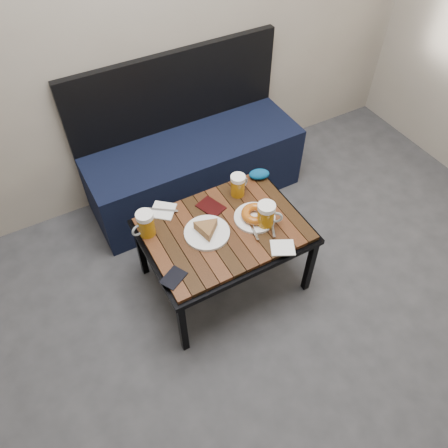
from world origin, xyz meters
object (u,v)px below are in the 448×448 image
cafe_table (224,233)px  passport_burgundy (211,207)px  beer_mug_left (145,224)px  passport_navy (174,278)px  plate_pie (207,230)px  bench (193,163)px  knit_pouch (259,174)px  beer_mug_centre (238,185)px  plate_bagel (255,216)px  beer_mug_right (266,215)px

cafe_table → passport_burgundy: size_ratio=5.95×
beer_mug_left → passport_navy: size_ratio=1.22×
plate_pie → passport_navy: bearing=-147.7°
bench → knit_pouch: bench is taller
bench → beer_mug_centre: bench is taller
bench → passport_burgundy: (-0.17, -0.59, 0.20)m
plate_pie → plate_bagel: size_ratio=0.85×
beer_mug_centre → passport_burgundy: 0.19m
bench → knit_pouch: size_ratio=11.74×
beer_mug_left → plate_bagel: size_ratio=0.51×
bench → beer_mug_centre: (0.01, -0.57, 0.27)m
plate_pie → beer_mug_left: bearing=150.4°
beer_mug_centre → plate_bagel: beer_mug_centre is taller
bench → cafe_table: bench is taller
beer_mug_left → beer_mug_centre: (0.55, 0.02, -0.01)m
plate_bagel → beer_mug_left: bearing=161.2°
beer_mug_centre → knit_pouch: beer_mug_centre is taller
plate_bagel → knit_pouch: (0.19, 0.26, 0.00)m
beer_mug_centre → passport_burgundy: beer_mug_centre is taller
bench → beer_mug_centre: 0.63m
bench → plate_bagel: 0.81m
beer_mug_right → plate_pie: beer_mug_right is taller
bench → passport_burgundy: bearing=-106.1°
knit_pouch → cafe_table: bearing=-146.7°
passport_burgundy → knit_pouch: knit_pouch is taller
cafe_table → beer_mug_left: size_ratio=5.89×
plate_bagel → bench: bearing=89.5°
beer_mug_centre → passport_navy: (-0.55, -0.34, -0.06)m
knit_pouch → passport_burgundy: bearing=-167.9°
beer_mug_left → beer_mug_right: size_ratio=0.96×
cafe_table → knit_pouch: 0.44m
beer_mug_left → passport_burgundy: (0.37, 0.00, -0.07)m
knit_pouch → beer_mug_left: bearing=-173.7°
bench → beer_mug_right: bearing=-88.6°
beer_mug_right → plate_pie: (-0.29, 0.09, -0.05)m
beer_mug_right → passport_burgundy: 0.32m
plate_pie → bench: bearing=69.8°
bench → beer_mug_left: (-0.54, -0.60, 0.27)m
plate_pie → knit_pouch: (0.46, 0.23, -0.00)m
beer_mug_right → bench: bearing=122.9°
beer_mug_left → passport_burgundy: beer_mug_left is taller
beer_mug_left → passport_navy: 0.33m
knit_pouch → bench: bearing=109.4°
bench → knit_pouch: 0.59m
beer_mug_centre → passport_navy: 0.65m
beer_mug_centre → beer_mug_right: bearing=-104.8°
cafe_table → plate_pie: (-0.10, 0.01, 0.07)m
beer_mug_left → cafe_table: bearing=145.2°
bench → beer_mug_left: size_ratio=9.81×
cafe_table → passport_burgundy: passport_burgundy is taller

